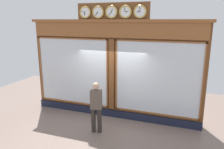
% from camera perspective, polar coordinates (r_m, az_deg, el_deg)
% --- Properties ---
extents(shop_facade, '(6.53, 0.42, 4.15)m').
position_cam_1_polar(shop_facade, '(8.11, 0.30, 1.50)').
color(shop_facade, brown).
rests_on(shop_facade, ground_plane).
extents(pedestrian, '(0.40, 0.30, 1.69)m').
position_cam_1_polar(pedestrian, '(7.13, -4.10, -7.94)').
color(pedestrian, '#312A24').
rests_on(pedestrian, ground_plane).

